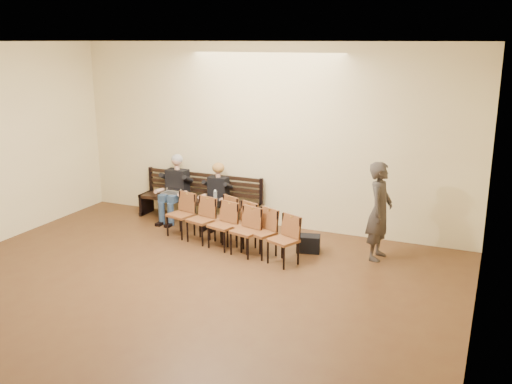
# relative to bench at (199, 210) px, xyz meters

# --- Properties ---
(ground) EXTENTS (10.00, 10.00, 0.00)m
(ground) POSITION_rel_bench_xyz_m (1.30, -4.65, -0.23)
(ground) COLOR #54371D
(ground) RESTS_ON ground
(room_walls) EXTENTS (8.02, 10.01, 3.51)m
(room_walls) POSITION_rel_bench_xyz_m (1.30, -3.86, 2.31)
(room_walls) COLOR #FBECB4
(room_walls) RESTS_ON ground
(bench) EXTENTS (2.60, 0.90, 0.45)m
(bench) POSITION_rel_bench_xyz_m (0.00, 0.00, 0.00)
(bench) COLOR black
(bench) RESTS_ON ground
(seated_man) EXTENTS (0.54, 0.74, 1.29)m
(seated_man) POSITION_rel_bench_xyz_m (-0.47, -0.12, 0.42)
(seated_man) COLOR black
(seated_man) RESTS_ON ground
(seated_woman) EXTENTS (0.47, 0.65, 1.10)m
(seated_woman) POSITION_rel_bench_xyz_m (0.45, -0.12, 0.32)
(seated_woman) COLOR black
(seated_woman) RESTS_ON ground
(laptop) EXTENTS (0.39, 0.34, 0.24)m
(laptop) POSITION_rel_bench_xyz_m (-0.48, -0.27, 0.35)
(laptop) COLOR silver
(laptop) RESTS_ON bench
(water_bottle) EXTENTS (0.09, 0.09, 0.24)m
(water_bottle) POSITION_rel_bench_xyz_m (0.59, -0.42, 0.35)
(water_bottle) COLOR silver
(water_bottle) RESTS_ON bench
(bag) EXTENTS (0.45, 0.35, 0.29)m
(bag) POSITION_rel_bench_xyz_m (2.56, -0.77, -0.08)
(bag) COLOR black
(bag) RESTS_ON ground
(passerby) EXTENTS (0.50, 0.72, 1.88)m
(passerby) POSITION_rel_bench_xyz_m (3.71, -0.60, 0.72)
(passerby) COLOR #36302C
(passerby) RESTS_ON ground
(chair_row_front) EXTENTS (2.01, 0.91, 0.81)m
(chair_row_front) POSITION_rel_bench_xyz_m (0.88, -1.13, 0.18)
(chair_row_front) COLOR brown
(chair_row_front) RESTS_ON ground
(chair_row_back) EXTENTS (1.96, 1.19, 0.80)m
(chair_row_back) POSITION_rel_bench_xyz_m (1.65, -1.16, 0.18)
(chair_row_back) COLOR brown
(chair_row_back) RESTS_ON ground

